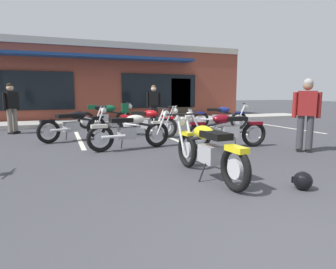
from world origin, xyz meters
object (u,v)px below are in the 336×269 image
(motorcycle_red_sportbike, at_px, (131,130))
(person_in_shorts_foreground, at_px, (306,111))
(motorcycle_green_cafe_racer, at_px, (108,114))
(motorcycle_black_cruiser, at_px, (220,116))
(motorcycle_foreground_classic, at_px, (207,149))
(motorcycle_orange_scrambler, at_px, (226,129))
(person_by_back_row, at_px, (154,103))
(helmet_on_pavement, at_px, (303,181))
(motorcycle_cream_vintage, at_px, (147,122))
(motorcycle_silver_naked, at_px, (75,124))
(person_in_black_shirt, at_px, (11,105))

(motorcycle_red_sportbike, xyz_separation_m, person_in_shorts_foreground, (3.66, -1.73, 0.49))
(motorcycle_red_sportbike, relative_size, motorcycle_green_cafe_racer, 1.00)
(motorcycle_black_cruiser, bearing_deg, motorcycle_foreground_classic, -122.87)
(motorcycle_black_cruiser, bearing_deg, motorcycle_orange_scrambler, -118.93)
(motorcycle_black_cruiser, height_order, person_in_shorts_foreground, person_in_shorts_foreground)
(person_by_back_row, bearing_deg, motorcycle_green_cafe_racer, -175.31)
(motorcycle_red_sportbike, distance_m, person_by_back_row, 5.17)
(motorcycle_red_sportbike, height_order, person_in_shorts_foreground, person_in_shorts_foreground)
(person_in_shorts_foreground, bearing_deg, motorcycle_red_sportbike, 154.67)
(helmet_on_pavement, bearing_deg, motorcycle_green_cafe_racer, 99.40)
(person_by_back_row, bearing_deg, motorcycle_red_sportbike, -114.16)
(motorcycle_black_cruiser, relative_size, motorcycle_green_cafe_racer, 0.92)
(motorcycle_black_cruiser, distance_m, motorcycle_orange_scrambler, 3.91)
(motorcycle_cream_vintage, bearing_deg, motorcycle_orange_scrambler, -62.67)
(motorcycle_cream_vintage, distance_m, person_by_back_row, 3.10)
(motorcycle_red_sportbike, distance_m, motorcycle_green_cafe_racer, 4.55)
(motorcycle_silver_naked, bearing_deg, motorcycle_black_cruiser, 9.79)
(motorcycle_foreground_classic, height_order, person_in_shorts_foreground, person_in_shorts_foreground)
(motorcycle_green_cafe_racer, height_order, motorcycle_cream_vintage, same)
(motorcycle_black_cruiser, xyz_separation_m, person_by_back_row, (-2.04, 1.91, 0.49))
(motorcycle_orange_scrambler, distance_m, person_in_shorts_foreground, 1.85)
(motorcycle_foreground_classic, relative_size, motorcycle_red_sportbike, 1.00)
(motorcycle_cream_vintage, xyz_separation_m, helmet_on_pavement, (0.60, -5.59, -0.33))
(motorcycle_green_cafe_racer, height_order, person_by_back_row, person_by_back_row)
(person_by_back_row, bearing_deg, motorcycle_cream_vintage, -111.88)
(motorcycle_orange_scrambler, relative_size, motorcycle_cream_vintage, 1.25)
(motorcycle_silver_naked, xyz_separation_m, helmet_on_pavement, (2.76, -5.60, -0.33))
(person_in_black_shirt, bearing_deg, motorcycle_cream_vintage, -28.24)
(motorcycle_foreground_classic, height_order, motorcycle_orange_scrambler, same)
(person_by_back_row, xyz_separation_m, helmet_on_pavement, (-0.55, -8.43, -0.82))
(motorcycle_black_cruiser, bearing_deg, motorcycle_cream_vintage, -163.69)
(person_in_black_shirt, distance_m, helmet_on_pavement, 9.06)
(motorcycle_foreground_classic, xyz_separation_m, helmet_on_pavement, (0.97, -1.02, -0.33))
(person_in_black_shirt, xyz_separation_m, person_by_back_row, (5.17, 0.68, 0.00))
(person_in_shorts_foreground, bearing_deg, motorcycle_silver_naked, 143.47)
(motorcycle_black_cruiser, height_order, motorcycle_orange_scrambler, same)
(motorcycle_black_cruiser, relative_size, motorcycle_silver_naked, 0.97)
(motorcycle_cream_vintage, relative_size, person_in_black_shirt, 1.00)
(motorcycle_orange_scrambler, distance_m, helmet_on_pavement, 3.19)
(motorcycle_foreground_classic, xyz_separation_m, motorcycle_orange_scrambler, (1.66, 2.08, 0.00))
(motorcycle_orange_scrambler, bearing_deg, motorcycle_green_cafe_racer, 111.70)
(motorcycle_black_cruiser, xyz_separation_m, person_in_shorts_foreground, (-0.49, -4.52, 0.49))
(motorcycle_silver_naked, bearing_deg, motorcycle_red_sportbike, -57.34)
(motorcycle_red_sportbike, distance_m, motorcycle_cream_vintage, 2.09)
(motorcycle_silver_naked, bearing_deg, person_in_black_shirt, 130.88)
(motorcycle_red_sportbike, relative_size, motorcycle_black_cruiser, 1.09)
(motorcycle_orange_scrambler, bearing_deg, motorcycle_silver_naked, 144.04)
(motorcycle_red_sportbike, bearing_deg, motorcycle_orange_scrambler, -15.80)
(motorcycle_red_sportbike, distance_m, person_in_shorts_foreground, 4.08)
(motorcycle_black_cruiser, relative_size, helmet_on_pavement, 7.44)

